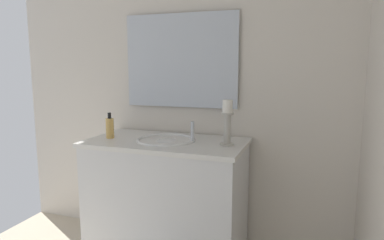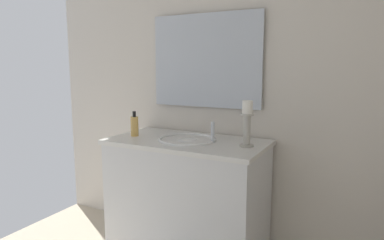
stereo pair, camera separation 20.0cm
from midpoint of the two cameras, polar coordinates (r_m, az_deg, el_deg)
wall_left at (r=2.62m, az=-5.35°, el=6.21°), size 0.04×2.68×2.45m
vanity_cabinet at (r=2.47m, az=-6.58°, el=-13.05°), size 0.58×1.09×0.85m
sink_basin at (r=2.35m, az=-6.73°, el=-4.34°), size 0.40×0.40×0.24m
mirror at (r=2.55m, az=-4.20°, el=9.78°), size 0.02×0.86×0.68m
candle_holder_tall at (r=2.17m, az=3.30°, el=-0.26°), size 0.09×0.09×0.29m
soap_bottle at (r=2.49m, az=-15.76°, el=-1.25°), size 0.06×0.06×0.18m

